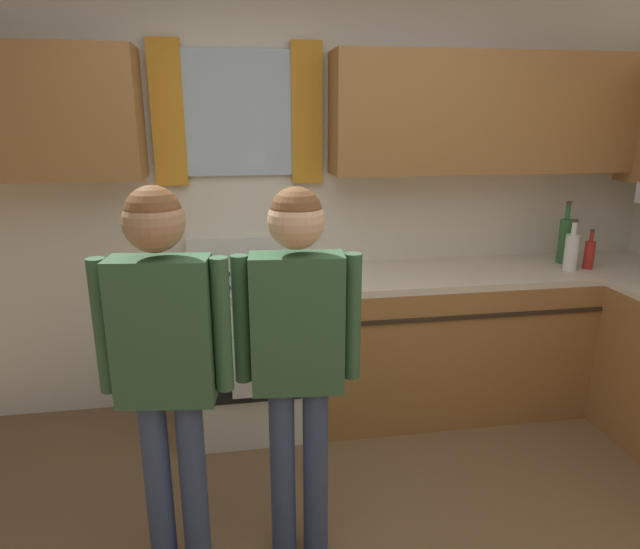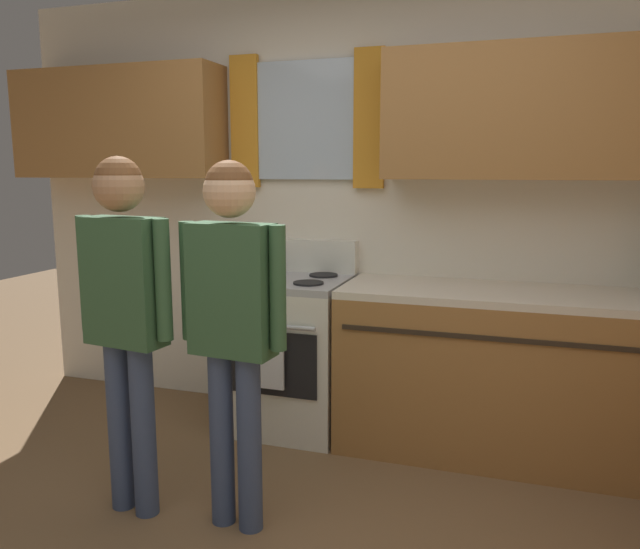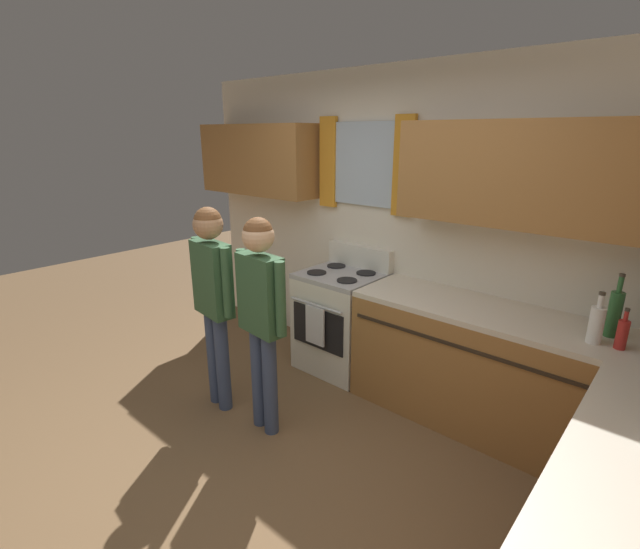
% 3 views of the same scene
% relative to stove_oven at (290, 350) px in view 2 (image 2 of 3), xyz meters
% --- Properties ---
extents(back_wall_unit, '(4.60, 0.42, 2.60)m').
position_rel_stove_oven_xyz_m(back_wall_unit, '(0.41, 0.27, 1.04)').
color(back_wall_unit, silver).
rests_on(back_wall_unit, ground).
extents(stove_oven, '(0.67, 0.67, 1.10)m').
position_rel_stove_oven_xyz_m(stove_oven, '(0.00, 0.00, 0.00)').
color(stove_oven, silver).
rests_on(stove_oven, ground).
extents(adult_left, '(0.49, 0.21, 1.58)m').
position_rel_stove_oven_xyz_m(adult_left, '(-0.33, -1.12, 0.53)').
color(adult_left, '#38476B').
rests_on(adult_left, ground).
extents(adult_in_plaid, '(0.49, 0.21, 1.56)m').
position_rel_stove_oven_xyz_m(adult_in_plaid, '(0.17, -1.08, 0.52)').
color(adult_in_plaid, '#38476B').
rests_on(adult_in_plaid, ground).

